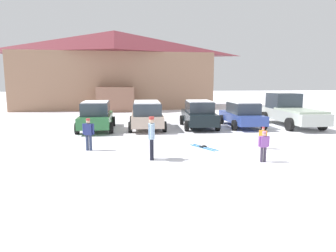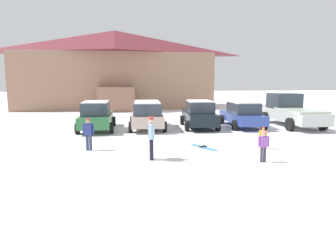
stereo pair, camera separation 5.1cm
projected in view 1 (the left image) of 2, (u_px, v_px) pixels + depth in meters
The scene contains 12 objects.
ground at pixel (232, 195), 7.98m from camera, with size 160.00×160.00×0.00m, color white.
ski_lodge at pixel (115, 69), 33.61m from camera, with size 21.36×10.50×8.51m.
parked_green_coupe at pixel (96, 116), 18.39m from camera, with size 2.15×4.63×1.77m.
parked_beige_suv at pixel (147, 114), 18.88m from camera, with size 2.37×4.61×1.73m.
parked_black_sedan at pixel (199, 114), 19.29m from camera, with size 2.35×4.54×1.76m.
parked_blue_hatchback at pixel (242, 114), 19.61m from camera, with size 2.18×4.52×1.67m.
pickup_truck at pixel (290, 111), 20.10m from camera, with size 2.50×5.96×2.15m.
skier_teen_in_navy_coat at pixel (88, 132), 12.94m from camera, with size 0.51×0.28×1.41m.
skier_child_in_purple_jacket at pixel (264, 145), 11.11m from camera, with size 0.43×0.17×1.16m.
skier_adult_in_blue_parka at pixel (152, 136), 11.40m from camera, with size 0.28×0.62×1.67m.
skier_child_in_orange_jacket at pixel (263, 137), 13.28m from camera, with size 0.30×0.26×0.99m.
pair_of_skis at pixel (204, 147), 13.59m from camera, with size 1.01×1.56×0.08m.
Camera 1 is at (-2.73, -7.31, 3.01)m, focal length 32.00 mm.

